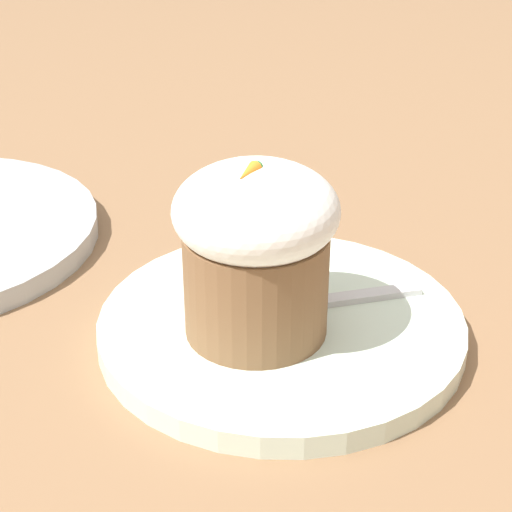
% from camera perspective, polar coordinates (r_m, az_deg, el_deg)
% --- Properties ---
extents(ground_plane, '(4.00, 4.00, 0.00)m').
position_cam_1_polar(ground_plane, '(0.51, 1.68, -5.36)').
color(ground_plane, '#846042').
extents(dessert_plate, '(0.21, 0.21, 0.01)m').
position_cam_1_polar(dessert_plate, '(0.50, 1.69, -4.71)').
color(dessert_plate, silver).
rests_on(dessert_plate, ground_plane).
extents(carrot_cake, '(0.09, 0.09, 0.10)m').
position_cam_1_polar(carrot_cake, '(0.46, -0.00, 0.63)').
color(carrot_cake, brown).
rests_on(carrot_cake, dessert_plate).
extents(spoon, '(0.10, 0.10, 0.01)m').
position_cam_1_polar(spoon, '(0.50, 2.07, -3.27)').
color(spoon, silver).
rests_on(spoon, dessert_plate).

